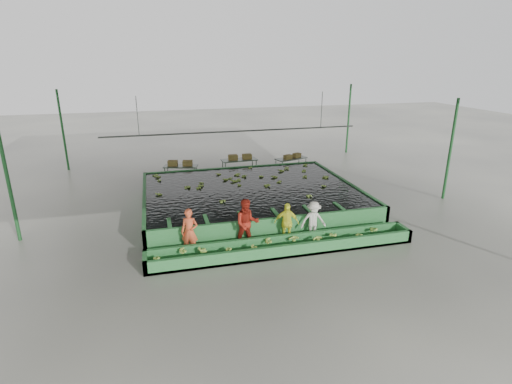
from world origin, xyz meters
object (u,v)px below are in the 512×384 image
object	(u,v)px
packing_table_mid	(239,167)
box_stack_right	(292,158)
worker_d	(313,221)
packing_table_right	(291,165)
box_stack_left	(180,166)
box_stack_mid	(240,159)
worker_c	(286,223)
worker_a	(190,232)
flotation_tank	(251,196)
worker_b	(247,223)
sorting_trough	(284,246)
packing_table_left	(181,173)

from	to	relation	value
packing_table_mid	box_stack_right	xyz separation A→B (m)	(3.28, -0.31, 0.42)
worker_d	packing_table_right	world-z (taller)	worker_d
box_stack_left	box_stack_mid	distance (m)	3.59
packing_table_mid	worker_c	bearing A→B (deg)	-91.57
worker_c	box_stack_mid	xyz separation A→B (m)	(0.30, 9.59, 0.17)
worker_c	packing_table_mid	size ratio (longest dim) A/B	0.76
worker_d	worker_c	bearing A→B (deg)	-174.14
worker_a	worker_c	world-z (taller)	worker_a
flotation_tank	packing_table_right	distance (m)	6.39
worker_a	worker_b	bearing A→B (deg)	21.99
box_stack_left	sorting_trough	bearing A→B (deg)	-73.95
sorting_trough	worker_d	size ratio (longest dim) A/B	6.42
flotation_tank	box_stack_right	world-z (taller)	box_stack_right
flotation_tank	worker_b	world-z (taller)	worker_b
box_stack_mid	box_stack_left	bearing A→B (deg)	-177.10
sorting_trough	box_stack_left	size ratio (longest dim) A/B	7.19
flotation_tank	worker_a	distance (m)	5.45
sorting_trough	box_stack_mid	bearing A→B (deg)	86.43
worker_b	packing_table_left	bearing A→B (deg)	104.54
flotation_tank	worker_d	xyz separation A→B (m)	(1.44, -4.30, 0.33)
worker_a	packing_table_left	bearing A→B (deg)	109.45
flotation_tank	packing_table_right	bearing A→B (deg)	53.07
worker_b	box_stack_mid	xyz separation A→B (m)	(1.85, 9.59, 0.02)
packing_table_left	sorting_trough	bearing A→B (deg)	-73.98
packing_table_left	box_stack_right	size ratio (longest dim) A/B	1.57
flotation_tank	box_stack_mid	xyz separation A→B (m)	(0.65, 5.29, 0.52)
packing_table_left	box_stack_left	bearing A→B (deg)	111.81
worker_b	worker_a	bearing A→B (deg)	-175.82
sorting_trough	box_stack_right	distance (m)	10.86
worker_a	box_stack_left	size ratio (longest dim) A/B	1.23
packing_table_right	worker_b	bearing A→B (deg)	-118.21
packing_table_right	box_stack_right	distance (m)	0.46
worker_c	worker_d	size ratio (longest dim) A/B	1.03
worker_a	packing_table_right	xyz separation A→B (m)	(7.17, 9.41, -0.40)
worker_b	worker_c	xyz separation A→B (m)	(1.55, 0.00, -0.14)
sorting_trough	packing_table_right	size ratio (longest dim) A/B	5.03
flotation_tank	worker_d	bearing A→B (deg)	-71.46
worker_b	box_stack_left	world-z (taller)	worker_b
packing_table_left	packing_table_mid	world-z (taller)	packing_table_mid
sorting_trough	worker_c	distance (m)	1.03
box_stack_mid	box_stack_right	bearing A→B (deg)	-4.74
worker_d	box_stack_left	size ratio (longest dim) A/B	1.12
packing_table_left	box_stack_mid	world-z (taller)	box_stack_mid
sorting_trough	packing_table_left	world-z (taller)	packing_table_left
packing_table_left	packing_table_mid	distance (m)	3.53
worker_a	worker_b	world-z (taller)	worker_b
packing_table_left	worker_c	bearing A→B (deg)	-70.80
worker_b	box_stack_left	distance (m)	9.56
packing_table_right	box_stack_left	bearing A→B (deg)	-179.95
flotation_tank	worker_c	xyz separation A→B (m)	(0.34, -4.30, 0.35)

